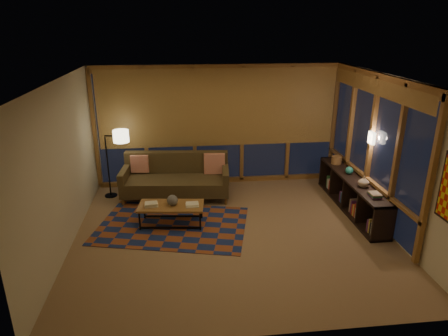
{
  "coord_description": "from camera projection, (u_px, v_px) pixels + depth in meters",
  "views": [
    {
      "loc": [
        -0.85,
        -6.22,
        3.54
      ],
      "look_at": [
        -0.09,
        0.46,
        1.07
      ],
      "focal_mm": 32.0,
      "sensor_mm": 36.0,
      "label": 1
    }
  ],
  "objects": [
    {
      "name": "floor",
      "position": [
        232.0,
        233.0,
        7.12
      ],
      "size": [
        5.5,
        5.0,
        0.01
      ],
      "primitive_type": "cube",
      "color": "#A07A54",
      "rests_on": "ground"
    },
    {
      "name": "ceiling",
      "position": [
        233.0,
        80.0,
        6.18
      ],
      "size": [
        5.5,
        5.0,
        0.01
      ],
      "primitive_type": "cube",
      "color": "white",
      "rests_on": "walls"
    },
    {
      "name": "walls",
      "position": [
        233.0,
        162.0,
        6.65
      ],
      "size": [
        5.51,
        5.01,
        2.7
      ],
      "color": "beige",
      "rests_on": "floor"
    },
    {
      "name": "window_wall_back",
      "position": [
        218.0,
        126.0,
        8.92
      ],
      "size": [
        5.3,
        0.16,
        2.6
      ],
      "primitive_type": null,
      "color": "#94602F",
      "rests_on": "walls"
    },
    {
      "name": "window_wall_right",
      "position": [
        370.0,
        146.0,
        7.49
      ],
      "size": [
        0.16,
        3.7,
        2.6
      ],
      "primitive_type": null,
      "color": "#94602F",
      "rests_on": "walls"
    },
    {
      "name": "wall_sconce",
      "position": [
        372.0,
        138.0,
        7.28
      ],
      "size": [
        0.12,
        0.18,
        0.22
      ],
      "primitive_type": null,
      "color": "#FFF1C1",
      "rests_on": "walls"
    },
    {
      "name": "sofa",
      "position": [
        175.0,
        178.0,
        8.4
      ],
      "size": [
        2.29,
        1.1,
        0.91
      ],
      "primitive_type": null,
      "rotation": [
        0.0,
        0.0,
        -0.09
      ],
      "color": "#453625",
      "rests_on": "floor"
    },
    {
      "name": "pillow_left",
      "position": [
        140.0,
        165.0,
        8.56
      ],
      "size": [
        0.39,
        0.16,
        0.38
      ],
      "primitive_type": null,
      "rotation": [
        0.0,
        0.0,
        -0.1
      ],
      "color": "red",
      "rests_on": "sofa"
    },
    {
      "name": "pillow_right",
      "position": [
        214.0,
        164.0,
        8.56
      ],
      "size": [
        0.45,
        0.17,
        0.45
      ],
      "primitive_type": null,
      "rotation": [
        0.0,
        0.0,
        -0.05
      ],
      "color": "red",
      "rests_on": "sofa"
    },
    {
      "name": "area_rug",
      "position": [
        173.0,
        225.0,
        7.38
      ],
      "size": [
        3.01,
        2.35,
        0.01
      ],
      "primitive_type": "cube",
      "rotation": [
        0.0,
        0.0,
        -0.23
      ],
      "color": "brown",
      "rests_on": "floor"
    },
    {
      "name": "coffee_table",
      "position": [
        171.0,
        215.0,
        7.36
      ],
      "size": [
        1.24,
        0.67,
        0.39
      ],
      "primitive_type": null,
      "rotation": [
        0.0,
        0.0,
        -0.11
      ],
      "color": "#94602F",
      "rests_on": "floor"
    },
    {
      "name": "book_stack_a",
      "position": [
        151.0,
        204.0,
        7.24
      ],
      "size": [
        0.27,
        0.22,
        0.07
      ],
      "primitive_type": null,
      "rotation": [
        0.0,
        0.0,
        0.09
      ],
      "color": "beige",
      "rests_on": "coffee_table"
    },
    {
      "name": "book_stack_b",
      "position": [
        192.0,
        204.0,
        7.25
      ],
      "size": [
        0.26,
        0.2,
        0.05
      ],
      "primitive_type": null,
      "rotation": [
        0.0,
        0.0,
        0.01
      ],
      "color": "beige",
      "rests_on": "coffee_table"
    },
    {
      "name": "ceramic_pot",
      "position": [
        172.0,
        200.0,
        7.25
      ],
      "size": [
        0.25,
        0.25,
        0.2
      ],
      "primitive_type": "sphere",
      "rotation": [
        0.0,
        0.0,
        -0.28
      ],
      "color": "black",
      "rests_on": "coffee_table"
    },
    {
      "name": "floor_lamp",
      "position": [
        108.0,
        164.0,
        8.38
      ],
      "size": [
        0.54,
        0.41,
        1.48
      ],
      "primitive_type": null,
      "rotation": [
        0.0,
        0.0,
        -0.19
      ],
      "color": "black",
      "rests_on": "floor"
    },
    {
      "name": "bookshelf",
      "position": [
        352.0,
        194.0,
        7.93
      ],
      "size": [
        0.4,
        2.64,
        0.66
      ],
      "primitive_type": null,
      "color": "#31211A",
      "rests_on": "floor"
    },
    {
      "name": "basket",
      "position": [
        336.0,
        160.0,
        8.59
      ],
      "size": [
        0.23,
        0.23,
        0.16
      ],
      "primitive_type": "cylinder",
      "rotation": [
        0.0,
        0.0,
        -0.08
      ],
      "color": "brown",
      "rests_on": "bookshelf"
    },
    {
      "name": "teal_bowl",
      "position": [
        349.0,
        170.0,
        8.0
      ],
      "size": [
        0.18,
        0.18,
        0.16
      ],
      "primitive_type": "sphere",
      "rotation": [
        0.0,
        0.0,
        -0.14
      ],
      "color": "#237F73",
      "rests_on": "bookshelf"
    },
    {
      "name": "vase",
      "position": [
        364.0,
        181.0,
        7.38
      ],
      "size": [
        0.22,
        0.22,
        0.21
      ],
      "primitive_type": "imported",
      "rotation": [
        0.0,
        0.0,
        -0.11
      ],
      "color": "#BFA88E",
      "rests_on": "bookshelf"
    },
    {
      "name": "shelf_book_stack",
      "position": [
        375.0,
        195.0,
        6.97
      ],
      "size": [
        0.25,
        0.31,
        0.08
      ],
      "primitive_type": null,
      "rotation": [
        0.0,
        0.0,
        -0.27
      ],
      "color": "beige",
      "rests_on": "bookshelf"
    }
  ]
}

